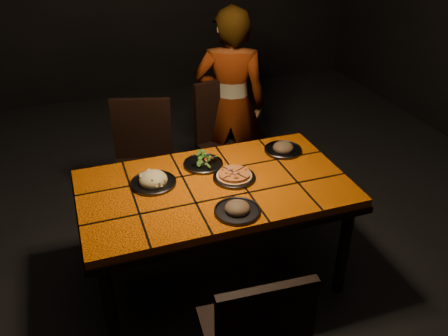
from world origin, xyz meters
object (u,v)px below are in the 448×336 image
object	(u,v)px
plate_pizza	(234,176)
dining_table	(215,195)
diner	(231,105)
chair_far_right	(228,135)
plate_pasta	(153,181)
chair_far_left	(143,156)

from	to	relation	value
plate_pizza	dining_table	bearing A→B (deg)	-171.08
diner	plate_pizza	bearing A→B (deg)	93.64
dining_table	chair_far_right	world-z (taller)	chair_far_right
diner	plate_pizza	size ratio (longest dim) A/B	5.30
chair_far_right	diner	xyz separation A→B (m)	(0.07, 0.11, 0.20)
plate_pizza	plate_pasta	world-z (taller)	plate_pasta
dining_table	plate_pasta	size ratio (longest dim) A/B	5.85
dining_table	chair_far_left	bearing A→B (deg)	109.09
chair_far_right	dining_table	bearing A→B (deg)	-126.06
diner	plate_pizza	xyz separation A→B (m)	(-0.34, -1.01, -0.01)
chair_far_left	plate_pasta	bearing A→B (deg)	-78.12
dining_table	plate_pasta	distance (m)	0.38
dining_table	diner	size ratio (longest dim) A/B	1.04
chair_far_right	plate_pizza	world-z (taller)	chair_far_right
dining_table	chair_far_right	distance (m)	1.01
chair_far_left	plate_pizza	distance (m)	0.94
chair_far_right	chair_far_left	bearing A→B (deg)	174.71
diner	chair_far_right	bearing A→B (deg)	82.11
chair_far_left	chair_far_right	xyz separation A→B (m)	(0.70, 0.08, 0.02)
chair_far_left	plate_pizza	size ratio (longest dim) A/B	3.29
chair_far_right	diner	world-z (taller)	diner
plate_pasta	chair_far_left	bearing A→B (deg)	85.51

